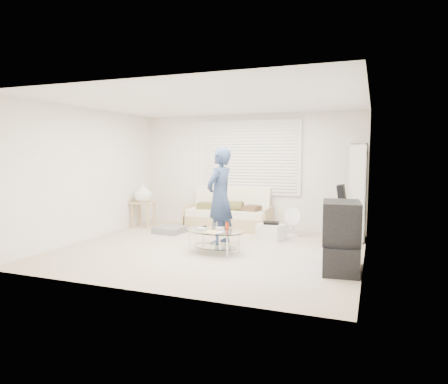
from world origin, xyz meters
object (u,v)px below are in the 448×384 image
at_px(coffee_table, 214,235).
at_px(tv_unit, 341,237).
at_px(futon_sofa, 229,215).
at_px(bookshelf, 358,192).

bearing_deg(coffee_table, tv_unit, -7.78).
distance_m(tv_unit, coffee_table, 2.05).
bearing_deg(futon_sofa, coffee_table, -76.22).
bearing_deg(bookshelf, coffee_table, -138.01).
xyz_separation_m(futon_sofa, bookshelf, (2.66, -0.15, 0.62)).
relative_size(tv_unit, coffee_table, 0.88).
bearing_deg(tv_unit, coffee_table, 172.22).
bearing_deg(tv_unit, futon_sofa, 137.09).
height_order(futon_sofa, tv_unit, tv_unit).
relative_size(futon_sofa, bookshelf, 1.02).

